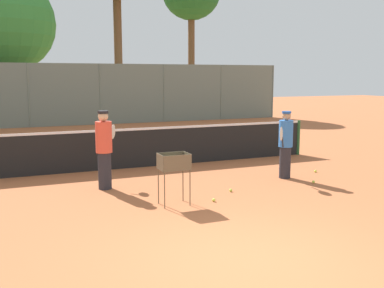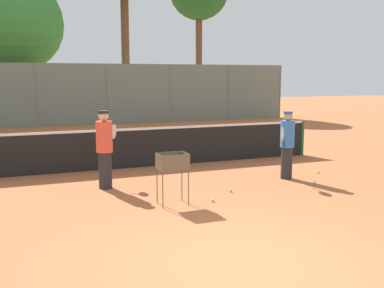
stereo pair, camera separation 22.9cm
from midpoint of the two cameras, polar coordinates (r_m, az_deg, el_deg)
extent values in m
plane|color=#B26038|center=(6.13, 7.50, -14.94)|extent=(80.00, 80.00, 0.00)
cylinder|color=#26592D|center=(14.38, 14.27, 0.74)|extent=(0.10, 0.10, 1.07)
cube|color=black|center=(12.03, -7.94, -0.72)|extent=(11.19, 0.01, 1.01)
cube|color=white|center=(11.96, -7.99, 1.81)|extent=(11.19, 0.02, 0.06)
cylinder|color=slate|center=(22.86, -18.92, 5.89)|extent=(0.08, 0.08, 3.06)
cylinder|color=slate|center=(23.27, -10.47, 6.25)|extent=(0.08, 0.08, 3.06)
cylinder|color=slate|center=(24.15, -2.46, 6.46)|extent=(0.08, 0.08, 3.06)
cylinder|color=slate|center=(25.47, 4.85, 6.55)|extent=(0.08, 0.08, 3.06)
cylinder|color=slate|center=(27.15, 11.36, 6.54)|extent=(0.08, 0.08, 3.06)
cube|color=slate|center=(23.00, -14.66, 6.08)|extent=(23.86, 0.01, 3.06)
cylinder|color=brown|center=(26.31, -8.18, 10.56)|extent=(0.45, 0.45, 6.72)
cylinder|color=brown|center=(26.32, -20.95, 6.75)|extent=(0.31, 0.31, 3.67)
sphere|color=#338438|center=(26.46, -21.35, 14.05)|extent=(5.10, 5.10, 5.10)
cylinder|color=brown|center=(29.74, 1.10, 10.43)|extent=(0.42, 0.42, 6.75)
cylinder|color=#26262D|center=(11.02, 12.50, -2.35)|extent=(0.27, 0.27, 0.76)
cylinder|color=blue|center=(10.92, 12.62, 1.26)|extent=(0.33, 0.33, 0.64)
sphere|color=tan|center=(10.87, 12.69, 3.46)|extent=(0.21, 0.21, 0.21)
cylinder|color=#2659B2|center=(10.86, 12.71, 3.92)|extent=(0.22, 0.22, 0.05)
cylinder|color=black|center=(10.60, 12.20, 0.19)|extent=(0.13, 0.12, 0.27)
ellipsoid|color=silver|center=(10.40, 12.03, 1.26)|extent=(0.31, 0.30, 0.43)
cylinder|color=#26262D|center=(9.98, -10.32, -3.30)|extent=(0.29, 0.29, 0.81)
cylinder|color=#E54C38|center=(9.86, -10.43, 0.91)|extent=(0.35, 0.35, 0.67)
sphere|color=#DBB28C|center=(9.81, -10.50, 3.49)|extent=(0.22, 0.22, 0.22)
cylinder|color=black|center=(9.80, -10.52, 4.03)|extent=(0.23, 0.23, 0.05)
cylinder|color=black|center=(10.21, -9.61, 0.24)|extent=(0.11, 0.14, 0.27)
ellipsoid|color=silver|center=(10.34, -9.27, 1.59)|extent=(0.25, 0.34, 0.43)
cylinder|color=brown|center=(8.36, -2.95, -5.89)|extent=(0.02, 0.02, 0.70)
cylinder|color=brown|center=(8.53, 0.32, -5.58)|extent=(0.02, 0.02, 0.70)
cylinder|color=brown|center=(8.69, -3.70, -5.33)|extent=(0.02, 0.02, 0.70)
cylinder|color=brown|center=(8.86, -0.55, -5.05)|extent=(0.02, 0.02, 0.70)
cube|color=brown|center=(8.53, -1.72, -3.15)|extent=(0.55, 0.40, 0.01)
cube|color=brown|center=(8.32, -1.26, -2.44)|extent=(0.55, 0.01, 0.30)
cube|color=brown|center=(8.69, -2.17, -1.97)|extent=(0.55, 0.01, 0.30)
cube|color=brown|center=(8.41, -3.49, -2.33)|extent=(0.01, 0.40, 0.30)
cube|color=brown|center=(8.60, 0.00, -2.08)|extent=(0.01, 0.40, 0.30)
sphere|color=#D1E54C|center=(8.65, -1.73, -2.72)|extent=(0.07, 0.07, 0.07)
sphere|color=#D1E54C|center=(8.63, -1.27, -2.74)|extent=(0.07, 0.07, 0.07)
sphere|color=#D1E54C|center=(8.44, -2.46, -2.64)|extent=(0.07, 0.07, 0.07)
sphere|color=#D1E54C|center=(8.44, -0.52, -3.01)|extent=(0.07, 0.07, 0.07)
sphere|color=#D1E54C|center=(8.49, -1.61, -2.57)|extent=(0.07, 0.07, 0.07)
sphere|color=#D1E54C|center=(8.60, -1.62, -2.79)|extent=(0.07, 0.07, 0.07)
sphere|color=#D1E54C|center=(8.41, -1.85, -3.05)|extent=(0.07, 0.07, 0.07)
sphere|color=#D1E54C|center=(8.44, -2.46, -3.01)|extent=(0.07, 0.07, 0.07)
sphere|color=#D1E54C|center=(8.46, -3.03, -2.99)|extent=(0.07, 0.07, 0.07)
sphere|color=#D1E54C|center=(8.49, -2.64, -2.94)|extent=(0.07, 0.07, 0.07)
sphere|color=#D1E54C|center=(8.59, -1.26, -2.45)|extent=(0.07, 0.07, 0.07)
sphere|color=#D1E54C|center=(8.70, -0.75, -2.65)|extent=(0.07, 0.07, 0.07)
sphere|color=#D1E54C|center=(8.59, -0.96, -2.43)|extent=(0.07, 0.07, 0.07)
sphere|color=#D1E54C|center=(8.39, -2.50, -2.72)|extent=(0.07, 0.07, 0.07)
sphere|color=#D1E54C|center=(8.88, 3.38, -7.13)|extent=(0.07, 0.07, 0.07)
sphere|color=#D1E54C|center=(10.71, 15.93, -4.72)|extent=(0.07, 0.07, 0.07)
sphere|color=#D1E54C|center=(9.64, 5.61, -5.90)|extent=(0.07, 0.07, 0.07)
sphere|color=#D1E54C|center=(11.89, 16.22, -3.41)|extent=(0.07, 0.07, 0.07)
camera|label=1|loc=(0.11, -89.32, 0.10)|focal=42.00mm
camera|label=2|loc=(0.11, 90.68, -0.10)|focal=42.00mm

